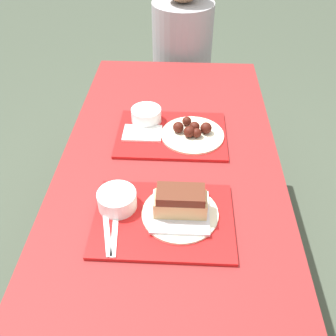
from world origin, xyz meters
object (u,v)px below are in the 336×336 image
bowl_coleslaw_near (117,199)px  wings_plate_far (192,132)px  tray_near (164,219)px  tray_far (172,135)px  bowl_coleslaw_far (146,114)px  brisket_sandwich_plate (180,206)px  person_seated_across (182,42)px

bowl_coleslaw_near → wings_plate_far: size_ratio=0.50×
tray_near → wings_plate_far: wings_plate_far is taller
tray_far → bowl_coleslaw_far: bearing=143.2°
bowl_coleslaw_near → brisket_sandwich_plate: bearing=-7.3°
tray_far → brisket_sandwich_plate: 0.42m
bowl_coleslaw_far → brisket_sandwich_plate: bearing=-73.4°
bowl_coleslaw_near → tray_far: bearing=68.8°
tray_near → bowl_coleslaw_near: (-0.14, 0.04, 0.04)m
bowl_coleslaw_near → person_seated_across: 1.26m
brisket_sandwich_plate → tray_far: bearing=95.7°
brisket_sandwich_plate → wings_plate_far: brisket_sandwich_plate is taller
tray_near → bowl_coleslaw_near: size_ratio=3.51×
wings_plate_far → bowl_coleslaw_far: bearing=154.8°
brisket_sandwich_plate → person_seated_across: 1.27m
bowl_coleslaw_near → person_seated_across: (0.17, 1.25, -0.03)m
brisket_sandwich_plate → person_seated_across: person_seated_across is taller
tray_near → tray_far: 0.43m
bowl_coleslaw_near → bowl_coleslaw_far: 0.47m
person_seated_across → bowl_coleslaw_near: bearing=-97.9°
tray_near → wings_plate_far: size_ratio=1.74×
tray_far → bowl_coleslaw_near: bearing=-111.2°
tray_near → brisket_sandwich_plate: 0.07m
bowl_coleslaw_far → tray_far: bearing=-36.8°
brisket_sandwich_plate → tray_near: bearing=-160.3°
tray_near → person_seated_across: (0.03, 1.29, 0.01)m
tray_far → bowl_coleslaw_near: (-0.15, -0.39, 0.04)m
tray_far → bowl_coleslaw_far: size_ratio=3.51×
bowl_coleslaw_near → brisket_sandwich_plate: brisket_sandwich_plate is taller
bowl_coleslaw_far → wings_plate_far: bowl_coleslaw_far is taller
tray_near → bowl_coleslaw_near: 0.15m
tray_far → bowl_coleslaw_near: bowl_coleslaw_near is taller
bowl_coleslaw_far → wings_plate_far: 0.20m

